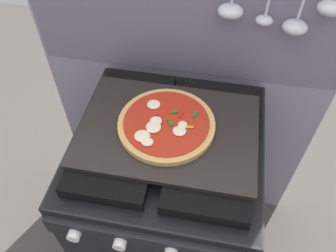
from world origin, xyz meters
TOP-DOWN VIEW (x-y plane):
  - ground_plane at (0.00, 0.00)m, footprint 4.00×4.00m
  - kitchen_backsplash at (0.00, 0.33)m, footprint 1.10×0.09m
  - stove at (-0.00, -0.00)m, footprint 0.60×0.64m
  - baking_tray at (0.00, 0.00)m, footprint 0.54×0.38m
  - pizza_left at (-0.01, 0.01)m, footprint 0.29×0.29m

SIDE VIEW (x-z plane):
  - ground_plane at x=0.00m, z-range 0.00..0.00m
  - stove at x=0.00m, z-range 0.00..0.90m
  - kitchen_backsplash at x=0.00m, z-range 0.01..1.56m
  - baking_tray at x=0.00m, z-range 0.90..0.92m
  - pizza_left at x=-0.01m, z-range 0.91..0.94m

